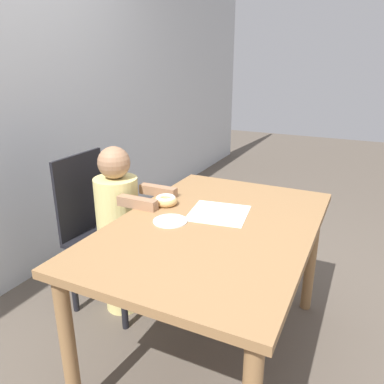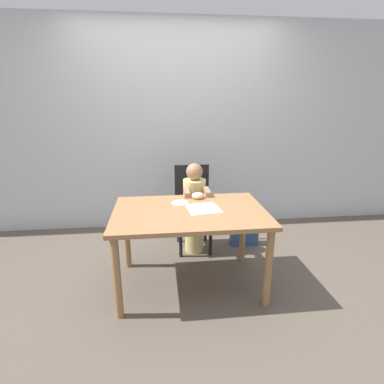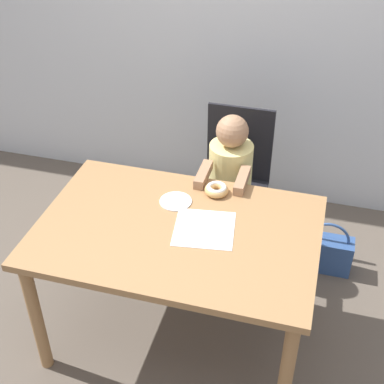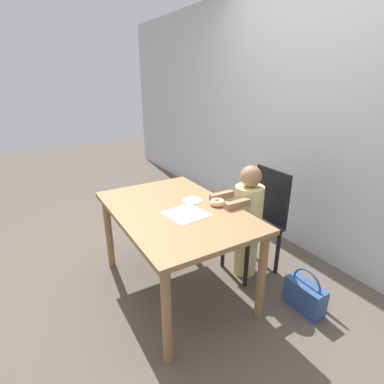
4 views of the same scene
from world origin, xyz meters
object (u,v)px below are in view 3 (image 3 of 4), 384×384
handbag (326,252)px  child_figure (229,194)px  donut (217,189)px  chair (233,186)px

handbag → child_figure: bearing=-171.5°
donut → handbag: (0.59, 0.39, -0.62)m
child_figure → donut: (-0.01, -0.31, 0.24)m
chair → child_figure: 0.13m
chair → donut: chair is taller
handbag → donut: bearing=-146.2°
chair → child_figure: (-0.00, -0.13, 0.03)m
child_figure → donut: 0.39m
chair → child_figure: bearing=-90.0°
handbag → chair: bearing=176.3°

